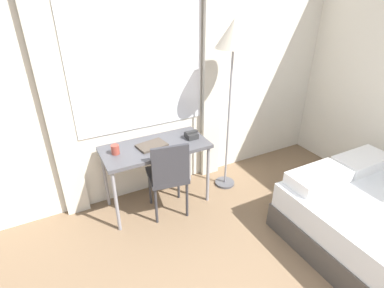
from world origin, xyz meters
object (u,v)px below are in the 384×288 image
at_px(telephone, 191,135).
at_px(book, 152,145).
at_px(desk_chair, 168,174).
at_px(mug, 115,150).
at_px(desk, 155,151).
at_px(standing_lamp, 233,43).

distance_m(telephone, book, 0.47).
distance_m(desk_chair, mug, 0.60).
bearing_deg(mug, book, -3.29).
xyz_separation_m(desk_chair, telephone, (0.39, 0.22, 0.27)).
relative_size(desk, desk_chair, 1.25).
height_order(telephone, mug, mug).
bearing_deg(desk_chair, mug, 160.14).
height_order(desk, desk_chair, desk_chair).
bearing_deg(desk_chair, telephone, 39.29).
bearing_deg(desk, desk_chair, -79.95).
distance_m(desk, desk_chair, 0.29).
height_order(desk, mug, mug).
height_order(desk, standing_lamp, standing_lamp).
xyz_separation_m(telephone, book, (-0.47, 0.02, -0.02)).
bearing_deg(desk_chair, desk, 109.64).
xyz_separation_m(desk_chair, mug, (-0.46, 0.26, 0.28)).
bearing_deg(book, desk, -2.16).
xyz_separation_m(desk_chair, standing_lamp, (0.86, 0.19, 1.22)).
bearing_deg(desk_chair, standing_lamp, 21.87).
bearing_deg(telephone, standing_lamp, -4.29).
relative_size(book, mug, 3.37).
height_order(standing_lamp, mug, standing_lamp).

